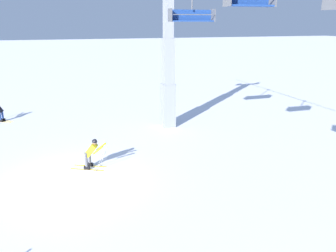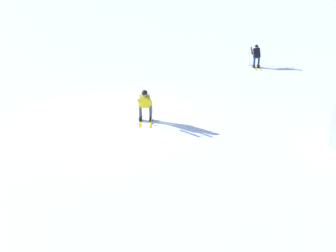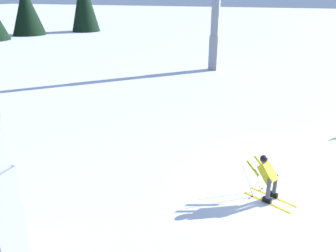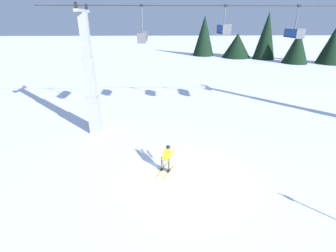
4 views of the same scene
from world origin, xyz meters
name	(u,v)px [view 3 (image 3 of 4)]	position (x,y,z in m)	size (l,w,h in m)	color
ground_plane	(295,185)	(0.00, 0.00, 0.00)	(260.00, 260.00, 0.00)	white
skier_carving_main	(267,174)	(-1.11, 0.97, 0.86)	(1.29, 1.81, 1.63)	yellow
lift_tower_far	(215,23)	(17.11, 6.47, 3.79)	(0.71, 2.38, 9.07)	gray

